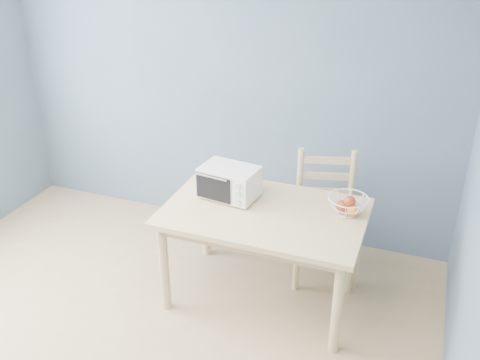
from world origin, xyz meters
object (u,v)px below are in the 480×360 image
at_px(dining_table, 264,223).
at_px(toaster_oven, 227,181).
at_px(fruit_basket, 348,205).
at_px(dining_chair, 324,218).

xyz_separation_m(dining_table, toaster_oven, (-0.32, 0.10, 0.23)).
bearing_deg(fruit_basket, dining_chair, 124.37).
bearing_deg(fruit_basket, toaster_oven, -176.10).
distance_m(fruit_basket, dining_chair, 0.50).
height_order(dining_table, dining_chair, dining_chair).
xyz_separation_m(toaster_oven, fruit_basket, (0.87, 0.06, -0.05)).
relative_size(fruit_basket, dining_chair, 0.29).
distance_m(toaster_oven, fruit_basket, 0.87).
bearing_deg(toaster_oven, dining_table, -9.80).
relative_size(dining_table, fruit_basket, 4.77).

